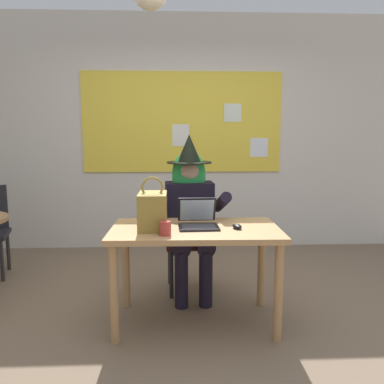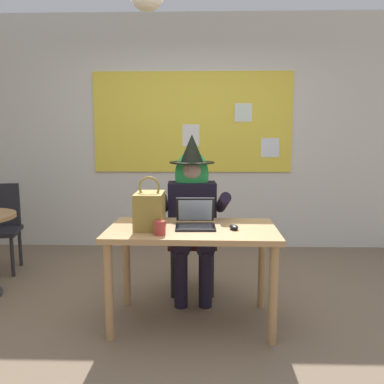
{
  "view_description": "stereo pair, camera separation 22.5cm",
  "coord_description": "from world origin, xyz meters",
  "px_view_note": "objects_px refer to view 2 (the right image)",
  "views": [
    {
      "loc": [
        -0.1,
        -2.8,
        1.4
      ],
      "look_at": [
        0.04,
        0.31,
        0.95
      ],
      "focal_mm": 36.88,
      "sensor_mm": 36.0,
      "label": 1
    },
    {
      "loc": [
        0.12,
        -2.81,
        1.4
      ],
      "look_at": [
        0.04,
        0.31,
        0.95
      ],
      "focal_mm": 36.88,
      "sensor_mm": 36.0,
      "label": 2
    }
  ],
  "objects_px": {
    "coffee_mug": "(160,228)",
    "computer_mouse": "(234,227)",
    "chair_at_desk": "(192,232)",
    "laptop": "(195,220)",
    "desk_main": "(192,241)",
    "handbag": "(150,210)",
    "person_costumed": "(192,205)"
  },
  "relations": [
    {
      "from": "laptop",
      "to": "computer_mouse",
      "type": "xyz_separation_m",
      "value": [
        0.28,
        -0.08,
        -0.03
      ]
    },
    {
      "from": "desk_main",
      "to": "laptop",
      "type": "relative_size",
      "value": 3.82
    },
    {
      "from": "person_costumed",
      "to": "laptop",
      "type": "distance_m",
      "value": 0.54
    },
    {
      "from": "laptop",
      "to": "handbag",
      "type": "xyz_separation_m",
      "value": [
        -0.33,
        -0.06,
        0.09
      ]
    },
    {
      "from": "chair_at_desk",
      "to": "person_costumed",
      "type": "bearing_deg",
      "value": 0.57
    },
    {
      "from": "desk_main",
      "to": "computer_mouse",
      "type": "distance_m",
      "value": 0.33
    },
    {
      "from": "chair_at_desk",
      "to": "coffee_mug",
      "type": "xyz_separation_m",
      "value": [
        -0.19,
        -0.91,
        0.26
      ]
    },
    {
      "from": "computer_mouse",
      "to": "chair_at_desk",
      "type": "bearing_deg",
      "value": 100.86
    },
    {
      "from": "person_costumed",
      "to": "handbag",
      "type": "bearing_deg",
      "value": -28.96
    },
    {
      "from": "desk_main",
      "to": "person_costumed",
      "type": "height_order",
      "value": "person_costumed"
    },
    {
      "from": "desk_main",
      "to": "chair_at_desk",
      "type": "distance_m",
      "value": 0.72
    },
    {
      "from": "handbag",
      "to": "chair_at_desk",
      "type": "bearing_deg",
      "value": 68.62
    },
    {
      "from": "person_costumed",
      "to": "handbag",
      "type": "xyz_separation_m",
      "value": [
        -0.29,
        -0.6,
        0.07
      ]
    },
    {
      "from": "chair_at_desk",
      "to": "computer_mouse",
      "type": "xyz_separation_m",
      "value": [
        0.32,
        -0.75,
        0.23
      ]
    },
    {
      "from": "computer_mouse",
      "to": "coffee_mug",
      "type": "bearing_deg",
      "value": -174.67
    },
    {
      "from": "desk_main",
      "to": "handbag",
      "type": "height_order",
      "value": "handbag"
    },
    {
      "from": "person_costumed",
      "to": "coffee_mug",
      "type": "height_order",
      "value": "person_costumed"
    },
    {
      "from": "person_costumed",
      "to": "desk_main",
      "type": "bearing_deg",
      "value": -1.51
    },
    {
      "from": "computer_mouse",
      "to": "laptop",
      "type": "bearing_deg",
      "value": 150.66
    },
    {
      "from": "laptop",
      "to": "handbag",
      "type": "distance_m",
      "value": 0.35
    },
    {
      "from": "desk_main",
      "to": "laptop",
      "type": "height_order",
      "value": "laptop"
    },
    {
      "from": "desk_main",
      "to": "laptop",
      "type": "bearing_deg",
      "value": 61.88
    },
    {
      "from": "person_costumed",
      "to": "coffee_mug",
      "type": "relative_size",
      "value": 14.8
    },
    {
      "from": "person_costumed",
      "to": "computer_mouse",
      "type": "xyz_separation_m",
      "value": [
        0.32,
        -0.63,
        -0.05
      ]
    },
    {
      "from": "desk_main",
      "to": "coffee_mug",
      "type": "xyz_separation_m",
      "value": [
        -0.21,
        -0.21,
        0.15
      ]
    },
    {
      "from": "chair_at_desk",
      "to": "laptop",
      "type": "bearing_deg",
      "value": 1.03
    },
    {
      "from": "computer_mouse",
      "to": "coffee_mug",
      "type": "distance_m",
      "value": 0.54
    },
    {
      "from": "handbag",
      "to": "coffee_mug",
      "type": "bearing_deg",
      "value": -64.06
    },
    {
      "from": "coffee_mug",
      "to": "computer_mouse",
      "type": "bearing_deg",
      "value": 17.85
    },
    {
      "from": "computer_mouse",
      "to": "coffee_mug",
      "type": "relative_size",
      "value": 1.09
    },
    {
      "from": "chair_at_desk",
      "to": "coffee_mug",
      "type": "bearing_deg",
      "value": -14.7
    },
    {
      "from": "laptop",
      "to": "computer_mouse",
      "type": "relative_size",
      "value": 3.12
    }
  ]
}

